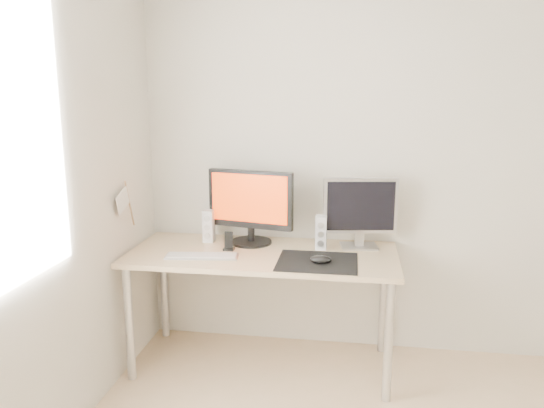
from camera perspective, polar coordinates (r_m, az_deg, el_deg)
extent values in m
plane|color=silver|center=(3.42, 15.65, 4.46)|extent=(3.50, 0.00, 3.50)
cube|color=black|center=(3.02, 4.90, -6.20)|extent=(0.45, 0.40, 0.00)
ellipsoid|color=black|center=(2.98, 5.25, -5.97)|extent=(0.12, 0.07, 0.04)
cube|color=#D1B587|center=(3.19, -1.02, -5.47)|extent=(1.60, 0.70, 0.03)
cylinder|color=silver|center=(3.27, -15.11, -12.32)|extent=(0.05, 0.05, 0.70)
cylinder|color=silver|center=(3.02, 12.43, -14.26)|extent=(0.05, 0.05, 0.70)
cylinder|color=silver|center=(3.76, -11.53, -8.83)|extent=(0.05, 0.05, 0.70)
cylinder|color=silver|center=(3.55, 11.88, -10.14)|extent=(0.05, 0.05, 0.70)
cylinder|color=black|center=(3.37, -2.25, -4.09)|extent=(0.31, 0.31, 0.02)
cylinder|color=black|center=(3.35, -2.26, -2.98)|extent=(0.05, 0.05, 0.12)
cube|color=black|center=(3.30, -2.34, 0.51)|extent=(0.55, 0.16, 0.36)
cube|color=#E93E0C|center=(3.27, -2.50, 0.60)|extent=(0.49, 0.11, 0.30)
cube|color=#A9A9AB|center=(3.32, 9.32, -4.50)|extent=(0.24, 0.19, 0.01)
cube|color=#ACACAE|center=(3.31, 9.36, -3.55)|extent=(0.06, 0.05, 0.10)
cube|color=#B8B8BA|center=(3.26, 9.48, -0.16)|extent=(0.45, 0.11, 0.34)
cube|color=black|center=(3.24, 9.54, -0.24)|extent=(0.41, 0.07, 0.30)
cube|color=white|center=(3.41, -6.81, -2.34)|extent=(0.07, 0.08, 0.21)
cylinder|color=silver|center=(3.38, -6.98, -3.44)|extent=(0.04, 0.01, 0.04)
cylinder|color=silver|center=(3.37, -7.01, -2.52)|extent=(0.04, 0.01, 0.04)
cylinder|color=#B9B9BB|center=(3.35, -7.03, -1.58)|extent=(0.04, 0.01, 0.04)
cube|color=white|center=(3.23, 5.31, -3.08)|extent=(0.07, 0.08, 0.21)
cylinder|color=silver|center=(3.21, 5.24, -4.25)|extent=(0.04, 0.01, 0.04)
cylinder|color=#BABABC|center=(3.19, 5.26, -3.28)|extent=(0.04, 0.01, 0.04)
cylinder|color=silver|center=(3.18, 5.28, -2.29)|extent=(0.04, 0.01, 0.04)
cube|color=#ABABAD|center=(3.12, -7.56, -5.61)|extent=(0.43, 0.17, 0.01)
cube|color=silver|center=(3.12, -7.56, -5.47)|extent=(0.41, 0.15, 0.01)
cube|color=black|center=(3.24, -4.66, -4.85)|extent=(0.06, 0.05, 0.01)
cube|color=black|center=(3.22, -4.68, -3.88)|extent=(0.05, 0.02, 0.10)
cylinder|color=#A57F54|center=(3.27, -15.08, 0.05)|extent=(0.01, 0.10, 0.29)
cube|color=white|center=(3.18, -15.73, 0.43)|extent=(0.00, 0.19, 0.15)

